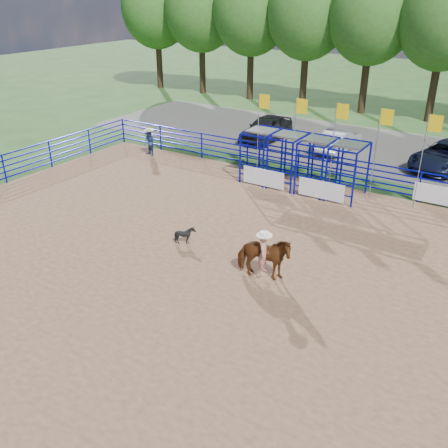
{
  "coord_description": "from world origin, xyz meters",
  "views": [
    {
      "loc": [
        6.85,
        -12.54,
        9.0
      ],
      "look_at": [
        -1.77,
        1.0,
        1.3
      ],
      "focal_mm": 40.0,
      "sensor_mm": 36.0,
      "label": 1
    }
  ],
  "objects_px": {
    "car_a": "(266,128)",
    "car_b": "(338,141)",
    "car_c": "(446,156)",
    "calf": "(185,235)",
    "spectator_cowboy": "(149,142)",
    "horse_and_rider": "(264,255)"
  },
  "relations": [
    {
      "from": "car_a",
      "to": "car_b",
      "type": "relative_size",
      "value": 1.15
    },
    {
      "from": "car_b",
      "to": "car_c",
      "type": "distance_m",
      "value": 6.02
    },
    {
      "from": "calf",
      "to": "car_b",
      "type": "distance_m",
      "value": 14.48
    },
    {
      "from": "calf",
      "to": "spectator_cowboy",
      "type": "bearing_deg",
      "value": 58.49
    },
    {
      "from": "car_b",
      "to": "car_c",
      "type": "bearing_deg",
      "value": -176.17
    },
    {
      "from": "calf",
      "to": "car_a",
      "type": "distance_m",
      "value": 14.83
    },
    {
      "from": "calf",
      "to": "car_a",
      "type": "relative_size",
      "value": 0.16
    },
    {
      "from": "spectator_cowboy",
      "to": "car_c",
      "type": "relative_size",
      "value": 0.31
    },
    {
      "from": "car_b",
      "to": "spectator_cowboy",
      "type": "bearing_deg",
      "value": 39.65
    },
    {
      "from": "spectator_cowboy",
      "to": "car_a",
      "type": "relative_size",
      "value": 0.35
    },
    {
      "from": "spectator_cowboy",
      "to": "car_c",
      "type": "distance_m",
      "value": 16.4
    },
    {
      "from": "horse_and_rider",
      "to": "calf",
      "type": "distance_m",
      "value": 3.8
    },
    {
      "from": "calf",
      "to": "horse_and_rider",
      "type": "bearing_deg",
      "value": -87.93
    },
    {
      "from": "spectator_cowboy",
      "to": "car_a",
      "type": "xyz_separation_m",
      "value": [
        4.16,
        6.49,
        -0.04
      ]
    },
    {
      "from": "car_b",
      "to": "calf",
      "type": "bearing_deg",
      "value": 90.18
    },
    {
      "from": "spectator_cowboy",
      "to": "car_c",
      "type": "bearing_deg",
      "value": 24.66
    },
    {
      "from": "horse_and_rider",
      "to": "calf",
      "type": "height_order",
      "value": "horse_and_rider"
    },
    {
      "from": "spectator_cowboy",
      "to": "car_b",
      "type": "distance_m",
      "value": 11.14
    },
    {
      "from": "horse_and_rider",
      "to": "car_c",
      "type": "height_order",
      "value": "horse_and_rider"
    },
    {
      "from": "calf",
      "to": "car_b",
      "type": "relative_size",
      "value": 0.18
    },
    {
      "from": "car_a",
      "to": "car_c",
      "type": "distance_m",
      "value": 10.75
    },
    {
      "from": "car_b",
      "to": "horse_and_rider",
      "type": "bearing_deg",
      "value": 104.21
    }
  ]
}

